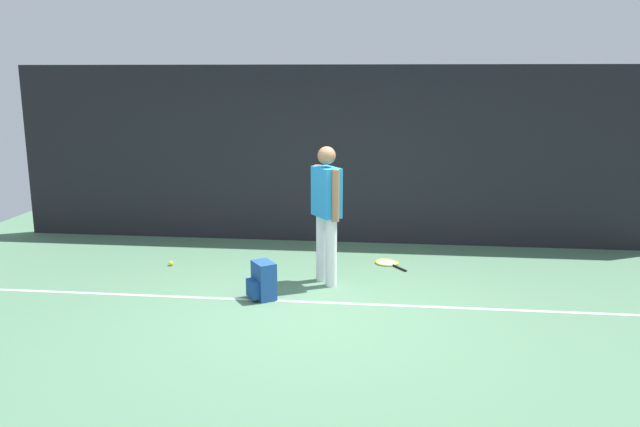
# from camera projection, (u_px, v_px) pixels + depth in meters

# --- Properties ---
(ground_plane) EXTENTS (12.00, 12.00, 0.00)m
(ground_plane) POSITION_uv_depth(u_px,v_px,m) (316.00, 310.00, 7.07)
(ground_plane) COLOR #4C7556
(back_fence) EXTENTS (10.00, 0.10, 2.68)m
(back_fence) POSITION_uv_depth(u_px,v_px,m) (340.00, 155.00, 9.70)
(back_fence) COLOR black
(back_fence) RESTS_ON ground
(court_line) EXTENTS (9.00, 0.05, 0.00)m
(court_line) POSITION_uv_depth(u_px,v_px,m) (318.00, 302.00, 7.30)
(court_line) COLOR white
(court_line) RESTS_ON ground
(tennis_player) EXTENTS (0.41, 0.45, 1.70)m
(tennis_player) POSITION_uv_depth(u_px,v_px,m) (326.00, 207.00, 7.78)
(tennis_player) COLOR white
(tennis_player) RESTS_ON ground
(tennis_racket) EXTENTS (0.50, 0.60, 0.03)m
(tennis_racket) POSITION_uv_depth(u_px,v_px,m) (388.00, 263.00, 8.78)
(tennis_racket) COLOR black
(tennis_racket) RESTS_ON ground
(backpack) EXTENTS (0.38, 0.37, 0.44)m
(backpack) POSITION_uv_depth(u_px,v_px,m) (263.00, 281.00, 7.37)
(backpack) COLOR #1E478C
(backpack) RESTS_ON ground
(tennis_ball_near_player) EXTENTS (0.07, 0.07, 0.07)m
(tennis_ball_near_player) POSITION_uv_depth(u_px,v_px,m) (171.00, 263.00, 8.69)
(tennis_ball_near_player) COLOR #CCE033
(tennis_ball_near_player) RESTS_ON ground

